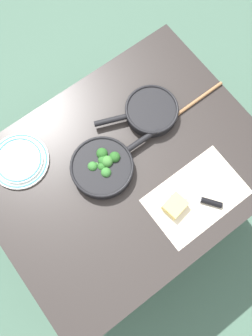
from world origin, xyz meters
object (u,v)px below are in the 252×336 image
(skillet_broccoli, at_px, (103,167))
(skillet_eggs, at_px, (151,111))
(grater_knife, at_px, (200,199))
(wooden_spoon, at_px, (181,112))
(dinner_plate_stack, at_px, (19,160))
(cheese_block, at_px, (175,206))

(skillet_broccoli, distance_m, skillet_eggs, 0.32)
(skillet_eggs, height_order, grater_knife, skillet_eggs)
(skillet_eggs, xyz_separation_m, grater_knife, (0.07, 0.42, -0.02))
(wooden_spoon, xyz_separation_m, dinner_plate_stack, (0.68, -0.23, 0.01))
(dinner_plate_stack, bearing_deg, grater_knife, 130.67)
(skillet_broccoli, xyz_separation_m, grater_knife, (-0.23, 0.34, -0.02))
(skillet_broccoli, relative_size, dinner_plate_stack, 1.70)
(wooden_spoon, xyz_separation_m, cheese_block, (0.28, 0.31, 0.01))
(skillet_eggs, bearing_deg, skillet_broccoli, 36.66)
(dinner_plate_stack, bearing_deg, cheese_block, 126.40)
(skillet_broccoli, bearing_deg, grater_knife, -54.24)
(cheese_block, bearing_deg, wooden_spoon, -132.80)
(skillet_broccoli, bearing_deg, skillet_eggs, 15.87)
(wooden_spoon, distance_m, dinner_plate_stack, 0.71)
(grater_knife, bearing_deg, wooden_spoon, -64.71)
(grater_knife, distance_m, cheese_block, 0.11)
(wooden_spoon, bearing_deg, skillet_eggs, -34.01)
(skillet_broccoli, bearing_deg, dinner_plate_stack, 139.04)
(skillet_eggs, distance_m, dinner_plate_stack, 0.59)
(wooden_spoon, xyz_separation_m, grater_knife, (0.18, 0.34, 0.00))
(grater_knife, height_order, dinner_plate_stack, dinner_plate_stack)
(skillet_broccoli, xyz_separation_m, skillet_eggs, (-0.31, -0.08, -0.00))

